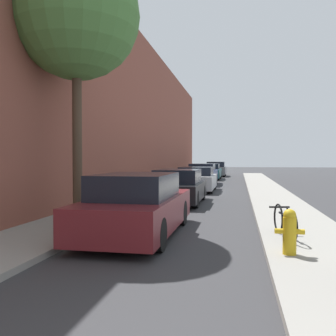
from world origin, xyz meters
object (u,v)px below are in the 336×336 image
parked_car_navy (203,174)px  fire_hydrant (290,231)px  parked_car_maroon (138,206)px  parked_car_black (178,187)px  parked_car_grey (216,169)px  parked_car_silver (197,180)px  bicycle (285,221)px  street_tree_near (76,17)px  parked_car_teal (209,172)px

parked_car_navy → fire_hydrant: 18.46m
parked_car_maroon → parked_car_black: parked_car_maroon is taller
parked_car_maroon → parked_car_grey: (0.06, 28.30, 0.02)m
parked_car_black → parked_car_navy: (-0.08, 10.53, 0.05)m
parked_car_silver → parked_car_grey: 16.74m
parked_car_silver → bicycle: parked_car_silver is taller
fire_hydrant → parked_car_maroon: bearing=153.5°
parked_car_grey → fire_hydrant: bearing=-84.1°
parked_car_black → parked_car_silver: bearing=89.1°
parked_car_navy → parked_car_grey: bearing=89.1°
parked_car_silver → parked_car_navy: (-0.17, 5.04, 0.06)m
parked_car_silver → parked_car_grey: size_ratio=1.00×
parked_car_maroon → parked_car_grey: 28.30m
street_tree_near → bicycle: (5.25, -1.36, -5.13)m
parked_car_black → street_tree_near: (-1.98, -4.89, 4.95)m
parked_car_navy → parked_car_black: bearing=-89.6°
parked_car_teal → street_tree_near: size_ratio=0.63×
parked_car_maroon → fire_hydrant: parked_car_maroon is taller
parked_car_navy → fire_hydrant: bearing=-79.8°
parked_car_black → bicycle: parked_car_black is taller
parked_car_black → street_tree_near: bearing=-112.0°
parked_car_black → parked_car_teal: parked_car_black is taller
parked_car_black → bicycle: size_ratio=2.63×
parked_car_grey → fire_hydrant: parked_car_grey is taller
parked_car_black → street_tree_near: 7.23m
parked_car_silver → fire_hydrant: (3.10, -13.13, -0.11)m
parked_car_maroon → fire_hydrant: (3.14, -1.57, -0.15)m
parked_car_teal → fire_hydrant: 24.60m
parked_car_teal → bicycle: bearing=-81.6°
parked_car_navy → parked_car_grey: (0.19, 11.70, 0.00)m
parked_car_grey → bicycle: 28.66m
parked_car_silver → parked_car_navy: 5.04m
street_tree_near → bicycle: street_tree_near is taller
parked_car_silver → parked_car_navy: bearing=91.9°
street_tree_near → fire_hydrant: size_ratio=9.17×
fire_hydrant → bicycle: 1.39m
parked_car_grey → street_tree_near: (-2.09, -27.12, 4.89)m
fire_hydrant → parked_car_silver: bearing=103.3°
parked_car_navy → bicycle: bearing=-78.7°
parked_car_grey → bicycle: parked_car_grey is taller
parked_car_navy → fire_hydrant: size_ratio=5.60×
parked_car_silver → parked_car_maroon: bearing=-90.2°
parked_car_navy → street_tree_near: 16.29m
parked_car_teal → parked_car_grey: 5.49m
parked_car_navy → bicycle: parked_car_navy is taller
parked_car_navy → street_tree_near: size_ratio=0.61×
bicycle → parked_car_navy: bearing=91.4°
street_tree_near → parked_car_silver: bearing=78.7°
parked_car_black → fire_hydrant: (3.19, -7.64, -0.11)m
parked_car_navy → street_tree_near: (-1.89, -15.42, 4.89)m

